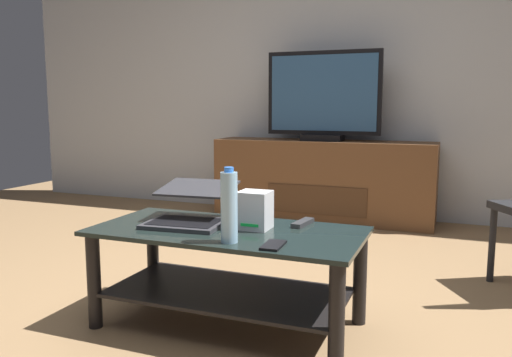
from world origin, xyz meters
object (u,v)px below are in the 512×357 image
router_box (255,210)px  coffee_table (228,260)px  media_cabinet (322,180)px  television (323,98)px  water_bottle_near (229,207)px  laptop (190,209)px  tv_remote (303,223)px  cell_phone (273,245)px

router_box → coffee_table: bearing=-157.1°
media_cabinet → coffee_table: bearing=-86.3°
coffee_table → media_cabinet: size_ratio=0.63×
media_cabinet → television: size_ratio=1.94×
coffee_table → router_box: bearing=22.9°
television → water_bottle_near: television is taller
television → media_cabinet: bearing=90.0°
laptop → tv_remote: laptop is taller
media_cabinet → television: 0.69m
media_cabinet → cell_phone: size_ratio=13.11×
media_cabinet → laptop: (-0.06, -2.19, 0.17)m
media_cabinet → cell_phone: bearing=-80.1°
tv_remote → media_cabinet: bearing=109.6°
router_box → television: bearing=96.7°
television → laptop: bearing=-91.6°
television → cell_phone: bearing=-80.0°
television → laptop: 2.23m
television → tv_remote: size_ratio=5.92×
laptop → tv_remote: (0.49, 0.14, -0.06)m
media_cabinet → cell_phone: 2.47m
router_box → tv_remote: 0.24m
media_cabinet → television: bearing=-90.0°
laptop → tv_remote: bearing=16.3°
cell_phone → tv_remote: tv_remote is taller
television → cell_phone: television is taller
water_bottle_near → cell_phone: 0.23m
media_cabinet → laptop: size_ratio=4.20×
media_cabinet → tv_remote: 2.09m
media_cabinet → laptop: 2.20m
water_bottle_near → media_cabinet: bearing=95.7°
laptop → water_bottle_near: (0.30, -0.24, 0.08)m
coffee_table → water_bottle_near: 0.36m
television → tv_remote: bearing=-78.1°
television → water_bottle_near: size_ratio=3.21×
router_box → cell_phone: size_ratio=1.17×
water_bottle_near → tv_remote: water_bottle_near is taller
coffee_table → television: size_ratio=1.23×
router_box → cell_phone: (0.17, -0.24, -0.08)m
router_box → tv_remote: bearing=39.3°
media_cabinet → router_box: (0.25, -2.19, 0.18)m
tv_remote → laptop: bearing=-155.9°
cell_phone → tv_remote: size_ratio=0.88×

